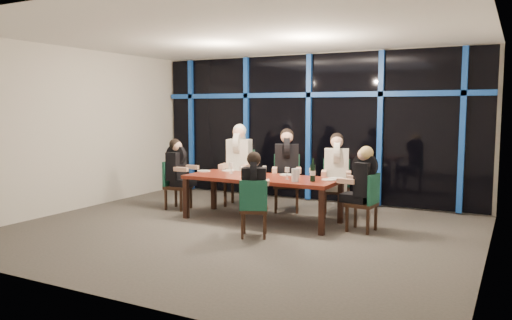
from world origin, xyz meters
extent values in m
plane|color=#504C47|center=(0.00, 0.00, 0.00)|extent=(7.00, 7.00, 0.00)
cube|color=silver|center=(0.00, 3.00, 1.50)|extent=(7.00, 0.04, 3.00)
cube|color=silver|center=(0.00, -3.00, 1.50)|extent=(7.00, 0.04, 3.00)
cube|color=silver|center=(-3.50, 0.00, 1.50)|extent=(0.04, 6.00, 3.00)
cube|color=silver|center=(3.50, 0.00, 1.50)|extent=(0.04, 6.00, 3.00)
cube|color=white|center=(0.00, 0.00, 3.00)|extent=(7.00, 6.00, 0.04)
cube|color=black|center=(0.00, 2.94, 1.50)|extent=(6.86, 0.04, 2.94)
cube|color=#14419E|center=(-2.90, 2.89, 1.50)|extent=(0.10, 0.10, 2.94)
cube|color=#14419E|center=(-1.45, 2.89, 1.50)|extent=(0.10, 0.10, 2.94)
cube|color=#14419E|center=(0.00, 2.89, 1.50)|extent=(0.10, 0.10, 2.94)
cube|color=#14419E|center=(1.45, 2.89, 1.50)|extent=(0.10, 0.10, 2.94)
cube|color=#14419E|center=(2.90, 2.89, 1.50)|extent=(0.10, 0.10, 2.94)
cube|color=#14419E|center=(0.00, 2.89, 2.16)|extent=(6.86, 0.10, 0.10)
cube|color=#FF2D14|center=(1.10, 3.25, 2.15)|extent=(0.60, 0.05, 0.35)
cube|color=maroon|center=(0.00, 0.80, 0.72)|extent=(2.60, 1.00, 0.06)
cube|color=black|center=(-1.24, 0.36, 0.34)|extent=(0.08, 0.08, 0.69)
cube|color=black|center=(1.24, 0.36, 0.34)|extent=(0.08, 0.08, 0.69)
cube|color=black|center=(-1.24, 1.24, 0.34)|extent=(0.08, 0.08, 0.69)
cube|color=black|center=(1.24, 1.24, 0.34)|extent=(0.08, 0.08, 0.69)
cube|color=black|center=(-0.99, 1.74, 0.50)|extent=(0.58, 0.58, 0.07)
cube|color=#1B5841|center=(-1.03, 1.96, 0.80)|extent=(0.50, 0.14, 0.56)
cube|color=black|center=(-1.15, 1.51, 0.23)|extent=(0.05, 0.05, 0.47)
cube|color=black|center=(-0.76, 1.58, 0.23)|extent=(0.05, 0.05, 0.47)
cube|color=black|center=(-1.22, 1.90, 0.23)|extent=(0.05, 0.05, 0.47)
cube|color=black|center=(-0.83, 1.97, 0.23)|extent=(0.05, 0.05, 0.47)
cube|color=black|center=(0.06, 1.69, 0.48)|extent=(0.64, 0.64, 0.06)
cube|color=#1B5841|center=(-0.03, 1.88, 0.77)|extent=(0.46, 0.25, 0.54)
cube|color=black|center=(-0.04, 1.43, 0.22)|extent=(0.06, 0.06, 0.45)
cube|color=black|center=(0.31, 1.59, 0.22)|extent=(0.06, 0.06, 0.45)
cube|color=black|center=(-0.20, 1.79, 0.22)|extent=(0.06, 0.06, 0.45)
cube|color=black|center=(0.15, 1.94, 0.22)|extent=(0.06, 0.06, 0.45)
cube|color=black|center=(1.01, 1.67, 0.46)|extent=(0.58, 0.58, 0.06)
cube|color=#1B5841|center=(0.95, 1.87, 0.74)|extent=(0.46, 0.19, 0.51)
cube|color=black|center=(0.89, 1.44, 0.22)|extent=(0.05, 0.05, 0.43)
cube|color=black|center=(1.25, 1.55, 0.22)|extent=(0.05, 0.05, 0.43)
cube|color=black|center=(0.78, 1.79, 0.22)|extent=(0.05, 0.05, 0.43)
cube|color=black|center=(1.13, 1.90, 0.22)|extent=(0.05, 0.05, 0.43)
cube|color=black|center=(-1.82, 0.91, 0.42)|extent=(0.44, 0.44, 0.06)
cube|color=#1B5841|center=(-2.00, 0.90, 0.67)|extent=(0.07, 0.42, 0.47)
cube|color=black|center=(-1.64, 0.75, 0.20)|extent=(0.04, 0.04, 0.39)
cube|color=black|center=(-1.66, 1.09, 0.20)|extent=(0.04, 0.04, 0.39)
cube|color=black|center=(-1.98, 0.73, 0.20)|extent=(0.04, 0.04, 0.39)
cube|color=black|center=(-2.00, 1.07, 0.20)|extent=(0.04, 0.04, 0.39)
cube|color=black|center=(1.70, 0.88, 0.42)|extent=(0.46, 0.46, 0.06)
cube|color=#1B5841|center=(1.88, 0.87, 0.67)|extent=(0.09, 0.42, 0.46)
cube|color=black|center=(1.55, 1.07, 0.20)|extent=(0.04, 0.04, 0.39)
cube|color=black|center=(1.51, 0.73, 0.20)|extent=(0.04, 0.04, 0.39)
cube|color=black|center=(1.88, 1.03, 0.20)|extent=(0.04, 0.04, 0.39)
cube|color=black|center=(1.85, 0.70, 0.20)|extent=(0.04, 0.04, 0.39)
cube|color=black|center=(0.38, -0.19, 0.40)|extent=(0.53, 0.53, 0.05)
cube|color=#1B5841|center=(0.46, -0.35, 0.64)|extent=(0.38, 0.21, 0.45)
cube|color=black|center=(0.46, 0.03, 0.19)|extent=(0.05, 0.05, 0.37)
cube|color=black|center=(0.17, -0.11, 0.19)|extent=(0.05, 0.05, 0.37)
cube|color=black|center=(0.60, -0.26, 0.19)|extent=(0.05, 0.05, 0.37)
cube|color=black|center=(0.31, -0.40, 0.19)|extent=(0.05, 0.05, 0.37)
cube|color=silver|center=(-0.97, 1.61, 0.61)|extent=(0.48, 0.53, 0.16)
cube|color=silver|center=(-1.00, 1.79, 0.98)|extent=(0.49, 0.34, 0.62)
cylinder|color=silver|center=(-1.00, 1.79, 1.23)|extent=(0.19, 0.48, 0.47)
sphere|color=tan|center=(-0.99, 1.76, 1.43)|extent=(0.23, 0.23, 0.23)
sphere|color=silver|center=(-1.00, 1.81, 1.46)|extent=(0.26, 0.26, 0.26)
cube|color=tan|center=(-1.17, 1.48, 0.79)|extent=(0.15, 0.35, 0.09)
cube|color=tan|center=(-0.73, 1.56, 0.79)|extent=(0.15, 0.35, 0.09)
cube|color=black|center=(0.11, 1.57, 0.59)|extent=(0.53, 0.57, 0.15)
cube|color=black|center=(0.04, 1.73, 0.94)|extent=(0.50, 0.41, 0.60)
cylinder|color=black|center=(0.04, 1.73, 1.18)|extent=(0.28, 0.45, 0.45)
sphere|color=tan|center=(0.05, 1.71, 1.37)|extent=(0.22, 0.22, 0.22)
sphere|color=black|center=(0.03, 1.75, 1.40)|extent=(0.25, 0.25, 0.25)
cube|color=tan|center=(-0.05, 1.41, 0.79)|extent=(0.21, 0.33, 0.09)
cube|color=tan|center=(0.34, 1.58, 0.79)|extent=(0.21, 0.33, 0.09)
cube|color=silver|center=(1.05, 1.55, 0.57)|extent=(0.49, 0.53, 0.14)
cube|color=silver|center=(1.00, 1.71, 0.91)|extent=(0.47, 0.36, 0.58)
cylinder|color=silver|center=(1.00, 1.71, 1.13)|extent=(0.23, 0.44, 0.43)
sphere|color=tan|center=(1.01, 1.69, 1.32)|extent=(0.22, 0.22, 0.22)
sphere|color=black|center=(0.99, 1.73, 1.35)|extent=(0.24, 0.24, 0.24)
cube|color=tan|center=(0.88, 1.41, 0.79)|extent=(0.17, 0.32, 0.08)
cube|color=tan|center=(1.27, 1.54, 0.79)|extent=(0.17, 0.32, 0.08)
cube|color=black|center=(-1.71, 0.92, 0.51)|extent=(0.41, 0.36, 0.13)
cube|color=black|center=(-1.85, 0.91, 0.82)|extent=(0.25, 0.39, 0.52)
cylinder|color=black|center=(-1.85, 0.91, 1.03)|extent=(0.40, 0.12, 0.39)
sphere|color=tan|center=(-1.84, 0.91, 1.19)|extent=(0.20, 0.20, 0.20)
sphere|color=black|center=(-1.87, 0.91, 1.22)|extent=(0.21, 0.21, 0.21)
cube|color=tan|center=(-1.62, 0.74, 0.79)|extent=(0.28, 0.09, 0.07)
cube|color=tan|center=(-1.64, 1.11, 0.79)|extent=(0.28, 0.09, 0.07)
cube|color=black|center=(1.58, 0.90, 0.51)|extent=(0.42, 0.37, 0.13)
cube|color=black|center=(1.73, 0.88, 0.82)|extent=(0.26, 0.39, 0.52)
cylinder|color=black|center=(1.73, 0.88, 1.02)|extent=(0.40, 0.13, 0.39)
sphere|color=tan|center=(1.71, 0.88, 1.19)|extent=(0.20, 0.20, 0.20)
sphere|color=tan|center=(1.75, 0.88, 1.22)|extent=(0.21, 0.21, 0.21)
cube|color=tan|center=(1.53, 1.09, 0.79)|extent=(0.28, 0.10, 0.07)
cube|color=tan|center=(1.49, 0.72, 0.79)|extent=(0.28, 0.10, 0.07)
cube|color=black|center=(0.34, -0.09, 0.49)|extent=(0.45, 0.47, 0.12)
cube|color=black|center=(0.40, -0.22, 0.78)|extent=(0.41, 0.34, 0.50)
cylinder|color=black|center=(0.40, -0.22, 0.98)|extent=(0.24, 0.38, 0.37)
sphere|color=tan|center=(0.39, -0.20, 1.14)|extent=(0.19, 0.19, 0.19)
sphere|color=black|center=(0.41, -0.23, 1.17)|extent=(0.20, 0.20, 0.20)
cube|color=tan|center=(0.47, 0.05, 0.79)|extent=(0.18, 0.27, 0.07)
cube|color=tan|center=(0.15, -0.10, 0.79)|extent=(0.18, 0.27, 0.07)
cylinder|color=white|center=(-0.89, 1.19, 0.76)|extent=(0.24, 0.24, 0.01)
cylinder|color=white|center=(0.29, 1.18, 0.76)|extent=(0.24, 0.24, 0.01)
cylinder|color=white|center=(1.19, 1.14, 0.76)|extent=(0.24, 0.24, 0.01)
cylinder|color=white|center=(-1.26, 0.94, 0.76)|extent=(0.24, 0.24, 0.01)
cylinder|color=white|center=(1.14, 0.94, 0.76)|extent=(0.24, 0.24, 0.01)
cylinder|color=white|center=(0.15, 0.32, 0.76)|extent=(0.24, 0.24, 0.01)
cylinder|color=black|center=(0.96, 0.69, 0.88)|extent=(0.08, 0.08, 0.27)
cylinder|color=black|center=(0.96, 0.69, 1.07)|extent=(0.03, 0.03, 0.10)
cylinder|color=silver|center=(0.96, 0.69, 0.88)|extent=(0.08, 0.08, 0.08)
cylinder|color=white|center=(0.73, 0.53, 0.85)|extent=(0.11, 0.11, 0.21)
cylinder|color=white|center=(0.80, 0.53, 0.88)|extent=(0.02, 0.02, 0.15)
cylinder|color=#FFAB4C|center=(-0.18, 0.66, 0.76)|extent=(0.05, 0.05, 0.03)
cylinder|color=silver|center=(-0.33, 0.69, 0.75)|extent=(0.06, 0.06, 0.01)
cylinder|color=silver|center=(-0.33, 0.69, 0.80)|extent=(0.01, 0.01, 0.10)
cylinder|color=silver|center=(-0.33, 0.69, 0.89)|extent=(0.07, 0.07, 0.07)
cylinder|color=silver|center=(0.01, 0.89, 0.75)|extent=(0.06, 0.06, 0.01)
cylinder|color=silver|center=(0.01, 0.89, 0.81)|extent=(0.01, 0.01, 0.10)
cylinder|color=silver|center=(0.01, 0.89, 0.89)|extent=(0.07, 0.07, 0.07)
cylinder|color=silver|center=(0.50, 0.73, 0.75)|extent=(0.07, 0.07, 0.01)
cylinder|color=silver|center=(0.50, 0.73, 0.81)|extent=(0.01, 0.01, 0.11)
cylinder|color=silver|center=(0.50, 0.73, 0.91)|extent=(0.08, 0.08, 0.08)
cylinder|color=silver|center=(-0.67, 0.94, 0.75)|extent=(0.07, 0.07, 0.01)
cylinder|color=silver|center=(-0.67, 0.94, 0.81)|extent=(0.01, 0.01, 0.11)
cylinder|color=silver|center=(-0.67, 0.94, 0.90)|extent=(0.07, 0.07, 0.08)
cylinder|color=silver|center=(0.87, 0.86, 0.75)|extent=(0.07, 0.07, 0.01)
cylinder|color=silver|center=(0.87, 0.86, 0.81)|extent=(0.01, 0.01, 0.11)
cylinder|color=silver|center=(0.87, 0.86, 0.90)|extent=(0.07, 0.07, 0.08)
camera|label=1|loc=(3.80, -6.56, 1.90)|focal=35.00mm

